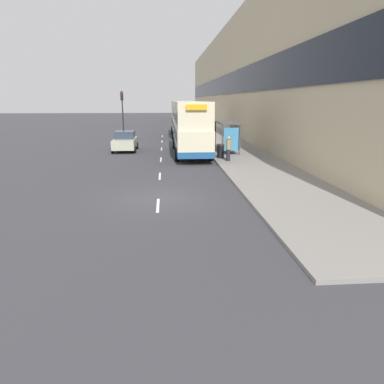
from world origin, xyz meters
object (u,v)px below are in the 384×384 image
at_px(double_decker_bus_near, 191,127).
at_px(double_decker_bus_ahead, 183,118).
at_px(pedestrian_at_shelter, 228,148).
at_px(traffic_light_far_kerb, 122,107).
at_px(pedestrian_1, 236,140).
at_px(litter_bin, 221,151).
at_px(bus_shelter, 230,131).
at_px(car_0, 125,141).

xyz_separation_m(double_decker_bus_near, double_decker_bus_ahead, (0.10, 14.71, -0.00)).
bearing_deg(pedestrian_at_shelter, double_decker_bus_ahead, 96.99).
bearing_deg(traffic_light_far_kerb, pedestrian_1, -41.87).
relative_size(double_decker_bus_ahead, litter_bin, 9.72).
distance_m(pedestrian_at_shelter, pedestrian_1, 6.25).
height_order(bus_shelter, car_0, bus_shelter).
bearing_deg(bus_shelter, double_decker_bus_near, -175.34).
xyz_separation_m(double_decker_bus_near, pedestrian_1, (4.21, 1.85, -1.30)).
height_order(double_decker_bus_near, pedestrian_1, double_decker_bus_near).
bearing_deg(bus_shelter, pedestrian_at_shelter, -101.32).
bearing_deg(double_decker_bus_near, traffic_light_far_kerb, 120.26).
distance_m(car_0, pedestrian_1, 9.93).
xyz_separation_m(pedestrian_1, litter_bin, (-2.14, -4.63, -0.31)).
bearing_deg(car_0, double_decker_bus_ahead, -115.46).
distance_m(bus_shelter, pedestrian_1, 2.03).
xyz_separation_m(bus_shelter, traffic_light_far_kerb, (-10.17, 11.52, 1.73)).
bearing_deg(pedestrian_at_shelter, double_decker_bus_near, 120.24).
bearing_deg(pedestrian_1, double_decker_bus_near, -156.32).
relative_size(bus_shelter, double_decker_bus_near, 0.40).
height_order(pedestrian_1, traffic_light_far_kerb, traffic_light_far_kerb).
relative_size(pedestrian_at_shelter, litter_bin, 1.69).
bearing_deg(pedestrian_at_shelter, pedestrian_1, 73.28).
bearing_deg(double_decker_bus_near, bus_shelter, 4.66).
bearing_deg(litter_bin, pedestrian_at_shelter, -75.94).
height_order(bus_shelter, double_decker_bus_ahead, double_decker_bus_ahead).
bearing_deg(pedestrian_at_shelter, litter_bin, 104.06).
relative_size(pedestrian_at_shelter, traffic_light_far_kerb, 0.33).
relative_size(double_decker_bus_near, car_0, 2.57).
bearing_deg(pedestrian_1, litter_bin, -114.76).
xyz_separation_m(double_decker_bus_ahead, litter_bin, (1.97, -17.50, -1.61)).
distance_m(bus_shelter, double_decker_bus_near, 3.33).
bearing_deg(bus_shelter, double_decker_bus_ahead, 102.47).
bearing_deg(pedestrian_1, car_0, 176.01).
height_order(pedestrian_at_shelter, litter_bin, pedestrian_at_shelter).
relative_size(double_decker_bus_near, litter_bin, 10.01).
bearing_deg(bus_shelter, traffic_light_far_kerb, 131.46).
bearing_deg(double_decker_bus_ahead, pedestrian_1, -72.28).
height_order(bus_shelter, litter_bin, bus_shelter).
height_order(double_decker_bus_ahead, litter_bin, double_decker_bus_ahead).
bearing_deg(car_0, pedestrian_1, 176.01).
xyz_separation_m(bus_shelter, car_0, (-8.99, 2.27, -1.01)).
height_order(car_0, traffic_light_far_kerb, traffic_light_far_kerb).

